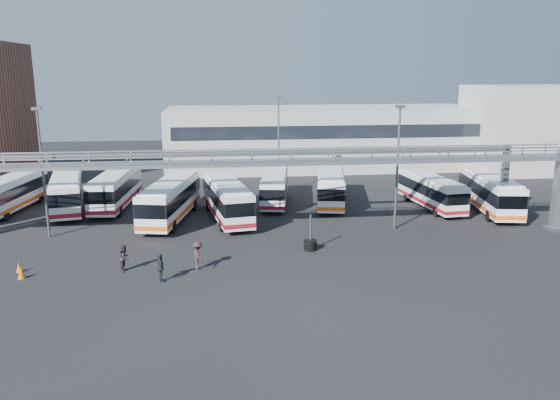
{
  "coord_description": "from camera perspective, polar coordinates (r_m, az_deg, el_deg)",
  "views": [
    {
      "loc": [
        -2.67,
        -35.39,
        12.89
      ],
      "look_at": [
        2.25,
        6.0,
        2.98
      ],
      "focal_mm": 35.0,
      "sensor_mm": 36.0,
      "label": 1
    }
  ],
  "objects": [
    {
      "name": "bus_5",
      "position": [
        54.0,
        -0.54,
        1.41
      ],
      "size": [
        3.92,
        10.36,
        3.07
      ],
      "rotation": [
        0.0,
        0.0,
        -0.16
      ],
      "color": "white",
      "rests_on": "ground"
    },
    {
      "name": "bus_8",
      "position": [
        54.2,
        15.52,
        0.96
      ],
      "size": [
        3.19,
        10.26,
        3.07
      ],
      "rotation": [
        0.0,
        0.0,
        0.09
      ],
      "color": "white",
      "rests_on": "ground"
    },
    {
      "name": "light_pole_back",
      "position": [
        58.22,
        -0.14,
        6.3
      ],
      "size": [
        0.7,
        0.35,
        10.21
      ],
      "color": "#4C4F54",
      "rests_on": "ground"
    },
    {
      "name": "warehouse",
      "position": [
        75.37,
        4.53,
        6.56
      ],
      "size": [
        42.0,
        14.0,
        8.0
      ],
      "primitive_type": "cube",
      "color": "#9E9E99",
      "rests_on": "ground"
    },
    {
      "name": "bus_0",
      "position": [
        56.87,
        -26.31,
        0.72
      ],
      "size": [
        3.96,
        10.91,
        3.24
      ],
      "rotation": [
        0.0,
        0.0,
        -0.14
      ],
      "color": "white",
      "rests_on": "ground"
    },
    {
      "name": "bus_9",
      "position": [
        54.5,
        21.08,
        0.82
      ],
      "size": [
        4.33,
        11.53,
        3.42
      ],
      "rotation": [
        0.0,
        0.0,
        -0.16
      ],
      "color": "white",
      "rests_on": "ground"
    },
    {
      "name": "pedestrian_c",
      "position": [
        36.68,
        -8.59,
        -5.75
      ],
      "size": [
        1.13,
        1.42,
        1.93
      ],
      "primitive_type": "imported",
      "rotation": [
        0.0,
        0.0,
        1.95
      ],
      "color": "#302120",
      "rests_on": "ground"
    },
    {
      "name": "bus_3",
      "position": [
        48.73,
        -11.39,
        0.11
      ],
      "size": [
        4.88,
        11.8,
        3.49
      ],
      "rotation": [
        0.0,
        0.0,
        -0.2
      ],
      "color": "white",
      "rests_on": "ground"
    },
    {
      "name": "pedestrian_d",
      "position": [
        35.04,
        -12.37,
        -6.94
      ],
      "size": [
        0.69,
        1.14,
        1.82
      ],
      "primitive_type": "imported",
      "rotation": [
        0.0,
        0.0,
        1.82
      ],
      "color": "#19222E",
      "rests_on": "ground"
    },
    {
      "name": "ground",
      "position": [
        37.76,
        -2.33,
        -6.6
      ],
      "size": [
        140.0,
        140.0,
        0.0
      ],
      "primitive_type": "plane",
      "color": "black",
      "rests_on": "ground"
    },
    {
      "name": "bus_2",
      "position": [
        54.82,
        -16.77,
        1.22
      ],
      "size": [
        3.48,
        11.39,
        3.41
      ],
      "rotation": [
        0.0,
        0.0,
        -0.08
      ],
      "color": "white",
      "rests_on": "ground"
    },
    {
      "name": "building_right",
      "position": [
        79.06,
        24.41,
        6.82
      ],
      "size": [
        14.0,
        12.0,
        11.0
      ],
      "primitive_type": "cube",
      "color": "#B2B2AD",
      "rests_on": "ground"
    },
    {
      "name": "cone_left",
      "position": [
        38.59,
        -25.41,
        -6.87
      ],
      "size": [
        0.6,
        0.6,
        0.78
      ],
      "primitive_type": "cone",
      "rotation": [
        0.0,
        0.0,
        -0.25
      ],
      "color": "#D15C0B",
      "rests_on": "ground"
    },
    {
      "name": "pedestrian_b",
      "position": [
        37.49,
        -15.92,
        -5.84
      ],
      "size": [
        0.84,
        0.98,
        1.76
      ],
      "primitive_type": "imported",
      "rotation": [
        0.0,
        0.0,
        1.34
      ],
      "color": "#27202C",
      "rests_on": "ground"
    },
    {
      "name": "cone_right",
      "position": [
        39.86,
        -25.6,
        -6.35
      ],
      "size": [
        0.56,
        0.56,
        0.68
      ],
      "primitive_type": "cone",
      "rotation": [
        0.0,
        0.0,
        0.42
      ],
      "color": "#D15C0B",
      "rests_on": "ground"
    },
    {
      "name": "bus_6",
      "position": [
        53.93,
        5.31,
        1.48
      ],
      "size": [
        4.6,
        11.16,
        3.3
      ],
      "rotation": [
        0.0,
        0.0,
        -0.2
      ],
      "color": "white",
      "rests_on": "ground"
    },
    {
      "name": "gantry",
      "position": [
        42.0,
        -3.03,
        3.23
      ],
      "size": [
        51.4,
        5.15,
        7.1
      ],
      "color": "gray",
      "rests_on": "ground"
    },
    {
      "name": "light_pole_left",
      "position": [
        45.95,
        -23.58,
        3.29
      ],
      "size": [
        0.7,
        0.35,
        10.21
      ],
      "color": "#4C4F54",
      "rests_on": "ground"
    },
    {
      "name": "bus_4",
      "position": [
        48.4,
        -5.56,
        0.17
      ],
      "size": [
        4.38,
        11.51,
        3.42
      ],
      "rotation": [
        0.0,
        0.0,
        0.16
      ],
      "color": "white",
      "rests_on": "ground"
    },
    {
      "name": "tire_stack",
      "position": [
        40.28,
        3.18,
        -4.63
      ],
      "size": [
        0.94,
        0.94,
        2.7
      ],
      "color": "black",
      "rests_on": "ground"
    },
    {
      "name": "light_pole_mid",
      "position": [
        45.42,
        12.19,
        4.0
      ],
      "size": [
        0.7,
        0.35,
        10.21
      ],
      "color": "#4C4F54",
      "rests_on": "ground"
    },
    {
      "name": "bus_1",
      "position": [
        54.96,
        -21.36,
        0.9
      ],
      "size": [
        4.87,
        11.58,
        3.43
      ],
      "rotation": [
        0.0,
        0.0,
        0.21
      ],
      "color": "white",
      "rests_on": "ground"
    }
  ]
}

